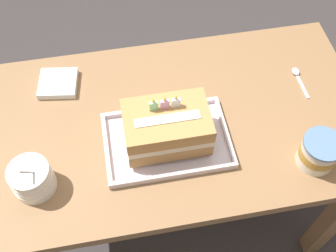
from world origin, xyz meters
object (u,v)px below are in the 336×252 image
(birthday_cake, at_px, (167,127))
(serving_spoon_near_tray, at_px, (297,75))
(foil_tray, at_px, (167,141))
(napkin_pile, at_px, (58,83))
(bowl_stack, at_px, (32,179))
(ice_cream_tub, at_px, (319,152))

(birthday_cake, relative_size, serving_spoon_near_tray, 1.86)
(foil_tray, xyz_separation_m, napkin_pile, (-0.30, 0.27, 0.00))
(bowl_stack, height_order, ice_cream_tub, bowl_stack)
(foil_tray, relative_size, serving_spoon_near_tray, 2.86)
(ice_cream_tub, height_order, serving_spoon_near_tray, ice_cream_tub)
(bowl_stack, xyz_separation_m, napkin_pile, (0.07, 0.35, -0.03))
(foil_tray, bearing_deg, serving_spoon_near_tray, 20.57)
(foil_tray, xyz_separation_m, serving_spoon_near_tray, (0.46, 0.17, -0.00))
(foil_tray, height_order, napkin_pile, foil_tray)
(birthday_cake, height_order, bowl_stack, birthday_cake)
(foil_tray, relative_size, bowl_stack, 2.63)
(birthday_cake, bearing_deg, napkin_pile, 138.12)
(foil_tray, xyz_separation_m, bowl_stack, (-0.38, -0.07, 0.04))
(birthday_cake, relative_size, napkin_pile, 1.75)
(serving_spoon_near_tray, distance_m, napkin_pile, 0.77)
(bowl_stack, relative_size, napkin_pile, 1.03)
(foil_tray, distance_m, bowl_stack, 0.39)
(ice_cream_tub, distance_m, serving_spoon_near_tray, 0.32)
(ice_cream_tub, bearing_deg, birthday_cake, 161.59)
(bowl_stack, bearing_deg, serving_spoon_near_tray, 16.36)
(birthday_cake, distance_m, ice_cream_tub, 0.43)
(foil_tray, bearing_deg, birthday_cake, 90.00)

